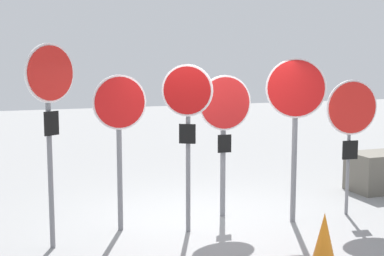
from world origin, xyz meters
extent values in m
plane|color=gray|center=(0.00, 0.00, 0.00)|extent=(40.00, 40.00, 0.00)
cylinder|color=slate|center=(-2.33, -0.27, 1.29)|extent=(0.07, 0.07, 2.58)
cylinder|color=white|center=(-2.30, -0.31, 2.35)|extent=(0.66, 0.44, 0.77)
cylinder|color=red|center=(-2.29, -0.33, 2.35)|extent=(0.61, 0.41, 0.71)
cube|color=black|center=(-2.30, -0.31, 1.70)|extent=(0.20, 0.14, 0.32)
cylinder|color=slate|center=(-1.31, 0.17, 1.11)|extent=(0.08, 0.08, 2.22)
cylinder|color=white|center=(-1.30, 0.10, 1.91)|extent=(0.79, 0.06, 0.79)
cylinder|color=red|center=(-1.30, 0.09, 1.91)|extent=(0.74, 0.06, 0.73)
cylinder|color=slate|center=(-0.38, -0.24, 1.21)|extent=(0.07, 0.07, 2.41)
cylinder|color=white|center=(-0.41, -0.29, 2.09)|extent=(0.65, 0.39, 0.74)
cylinder|color=#AD0F0F|center=(-0.42, -0.30, 2.09)|extent=(0.60, 0.36, 0.68)
cube|color=black|center=(-0.41, -0.29, 1.47)|extent=(0.22, 0.14, 0.28)
cylinder|color=slate|center=(0.41, 0.32, 1.07)|extent=(0.08, 0.08, 2.15)
cylinder|color=white|center=(0.41, 0.25, 1.84)|extent=(0.87, 0.06, 0.87)
cylinder|color=red|center=(0.40, 0.24, 1.84)|extent=(0.81, 0.06, 0.81)
cube|color=black|center=(0.41, 0.25, 1.20)|extent=(0.22, 0.03, 0.29)
cylinder|color=slate|center=(1.32, -0.34, 1.26)|extent=(0.08, 0.08, 2.51)
cylinder|color=white|center=(1.29, -0.39, 2.09)|extent=(0.80, 0.47, 0.91)
cylinder|color=red|center=(1.28, -0.41, 2.09)|extent=(0.75, 0.44, 0.85)
cylinder|color=slate|center=(2.35, -0.29, 0.97)|extent=(0.05, 0.05, 1.95)
cylinder|color=white|center=(2.35, -0.34, 1.76)|extent=(0.88, 0.12, 0.88)
cylinder|color=red|center=(2.35, -0.35, 1.76)|extent=(0.82, 0.11, 0.82)
cube|color=black|center=(2.35, -0.34, 1.08)|extent=(0.27, 0.05, 0.30)
cone|color=orange|center=(0.78, -2.00, 0.34)|extent=(0.30, 0.30, 0.64)
cube|color=#605B51|center=(3.94, 0.83, 0.37)|extent=(1.18, 0.78, 0.74)
camera|label=1|loc=(-2.91, -7.44, 2.54)|focal=50.00mm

